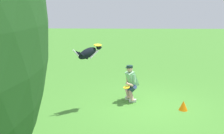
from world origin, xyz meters
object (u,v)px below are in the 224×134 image
Objects in this scene: frisbee_held at (127,87)px; person at (131,82)px; training_cone at (183,105)px; dog at (89,53)px; frisbee_flying at (98,45)px.

person is at bearing -115.16° from frisbee_held.
person is at bearing -25.88° from training_cone.
dog reaches higher than person.
frisbee_flying is (1.10, 0.63, 1.40)m from person.
dog is 0.38m from frisbee_flying.
frisbee_held reaches higher than training_cone.
frisbee_flying is 1.78m from frisbee_held.
frisbee_flying is at bearing 16.53° from frisbee_held.
frisbee_flying is at bearing -15.10° from dog.
dog is 2.82× the size of training_cone.
training_cone is at bearing 176.25° from frisbee_flying.
frisbee_flying is at bearing -3.75° from training_cone.
frisbee_flying reaches higher than dog.
person is 1.96m from dog.
dog is (1.38, 0.74, 1.17)m from person.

